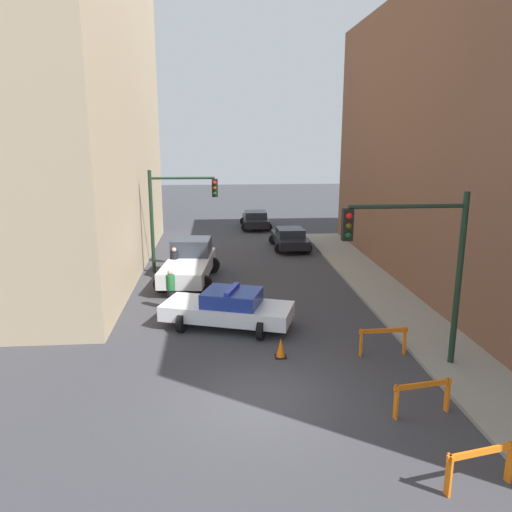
{
  "coord_description": "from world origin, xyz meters",
  "views": [
    {
      "loc": [
        -1.17,
        -12.07,
        6.85
      ],
      "look_at": [
        0.52,
        8.81,
        1.79
      ],
      "focal_mm": 35.0,
      "sensor_mm": 36.0,
      "label": 1
    }
  ],
  "objects_px": {
    "traffic_light_far": "(173,206)",
    "parked_car_mid": "(255,219)",
    "white_truck": "(189,262)",
    "barrier_front": "(481,461)",
    "traffic_light_near": "(422,254)",
    "barrier_mid": "(422,393)",
    "pedestrian_crossing": "(171,289)",
    "barrier_back": "(383,337)",
    "parked_car_near": "(290,238)",
    "traffic_cone": "(281,348)",
    "pedestrian_corner": "(174,264)",
    "police_car": "(228,308)"
  },
  "relations": [
    {
      "from": "pedestrian_crossing",
      "to": "barrier_back",
      "type": "xyz_separation_m",
      "value": [
        7.1,
        -4.94,
        -0.24
      ]
    },
    {
      "from": "pedestrian_corner",
      "to": "traffic_cone",
      "type": "distance_m",
      "value": 9.78
    },
    {
      "from": "white_truck",
      "to": "pedestrian_corner",
      "type": "distance_m",
      "value": 0.71
    },
    {
      "from": "traffic_light_near",
      "to": "barrier_mid",
      "type": "xyz_separation_m",
      "value": [
        -0.85,
        -2.62,
        -2.91
      ]
    },
    {
      "from": "barrier_mid",
      "to": "barrier_front",
      "type": "bearing_deg",
      "value": -88.97
    },
    {
      "from": "traffic_cone",
      "to": "white_truck",
      "type": "bearing_deg",
      "value": 110.18
    },
    {
      "from": "pedestrian_crossing",
      "to": "traffic_cone",
      "type": "height_order",
      "value": "pedestrian_crossing"
    },
    {
      "from": "white_truck",
      "to": "traffic_cone",
      "type": "xyz_separation_m",
      "value": [
        3.29,
        -8.94,
        -0.59
      ]
    },
    {
      "from": "white_truck",
      "to": "traffic_cone",
      "type": "height_order",
      "value": "white_truck"
    },
    {
      "from": "barrier_back",
      "to": "white_truck",
      "type": "bearing_deg",
      "value": 125.97
    },
    {
      "from": "white_truck",
      "to": "barrier_front",
      "type": "xyz_separation_m",
      "value": [
        6.43,
        -15.27,
        -0.29
      ]
    },
    {
      "from": "traffic_light_near",
      "to": "parked_car_near",
      "type": "relative_size",
      "value": 1.2
    },
    {
      "from": "barrier_back",
      "to": "barrier_front",
      "type": "bearing_deg",
      "value": -91.21
    },
    {
      "from": "traffic_light_far",
      "to": "parked_car_near",
      "type": "relative_size",
      "value": 1.2
    },
    {
      "from": "barrier_back",
      "to": "police_car",
      "type": "bearing_deg",
      "value": 149.71
    },
    {
      "from": "traffic_light_far",
      "to": "pedestrian_corner",
      "type": "bearing_deg",
      "value": -86.66
    },
    {
      "from": "traffic_light_near",
      "to": "white_truck",
      "type": "relative_size",
      "value": 0.93
    },
    {
      "from": "pedestrian_crossing",
      "to": "barrier_back",
      "type": "relative_size",
      "value": 1.04
    },
    {
      "from": "barrier_back",
      "to": "traffic_cone",
      "type": "height_order",
      "value": "barrier_back"
    },
    {
      "from": "parked_car_mid",
      "to": "barrier_back",
      "type": "xyz_separation_m",
      "value": [
        2.25,
        -22.8,
        -0.06
      ]
    },
    {
      "from": "traffic_light_near",
      "to": "pedestrian_corner",
      "type": "height_order",
      "value": "traffic_light_near"
    },
    {
      "from": "traffic_light_near",
      "to": "traffic_cone",
      "type": "bearing_deg",
      "value": 165.67
    },
    {
      "from": "barrier_back",
      "to": "pedestrian_corner",
      "type": "bearing_deg",
      "value": 128.91
    },
    {
      "from": "barrier_front",
      "to": "pedestrian_crossing",
      "type": "bearing_deg",
      "value": 121.95
    },
    {
      "from": "police_car",
      "to": "barrier_front",
      "type": "bearing_deg",
      "value": -134.28
    },
    {
      "from": "traffic_light_near",
      "to": "traffic_cone",
      "type": "xyz_separation_m",
      "value": [
        -3.94,
        1.01,
        -3.21
      ]
    },
    {
      "from": "white_truck",
      "to": "police_car",
      "type": "bearing_deg",
      "value": -68.21
    },
    {
      "from": "traffic_light_far",
      "to": "barrier_back",
      "type": "bearing_deg",
      "value": -55.48
    },
    {
      "from": "white_truck",
      "to": "pedestrian_crossing",
      "type": "relative_size",
      "value": 3.37
    },
    {
      "from": "traffic_cone",
      "to": "barrier_front",
      "type": "bearing_deg",
      "value": -63.62
    },
    {
      "from": "barrier_front",
      "to": "barrier_mid",
      "type": "distance_m",
      "value": 2.71
    },
    {
      "from": "parked_car_near",
      "to": "barrier_back",
      "type": "relative_size",
      "value": 2.71
    },
    {
      "from": "parked_car_mid",
      "to": "pedestrian_crossing",
      "type": "relative_size",
      "value": 2.6
    },
    {
      "from": "white_truck",
      "to": "pedestrian_crossing",
      "type": "distance_m",
      "value": 4.13
    },
    {
      "from": "barrier_back",
      "to": "parked_car_mid",
      "type": "bearing_deg",
      "value": 95.64
    },
    {
      "from": "parked_car_mid",
      "to": "traffic_cone",
      "type": "xyz_separation_m",
      "value": [
        -1.02,
        -22.7,
        -0.36
      ]
    },
    {
      "from": "parked_car_near",
      "to": "barrier_front",
      "type": "relative_size",
      "value": 2.75
    },
    {
      "from": "pedestrian_corner",
      "to": "traffic_light_far",
      "type": "bearing_deg",
      "value": 27.78
    },
    {
      "from": "barrier_front",
      "to": "barrier_back",
      "type": "height_order",
      "value": "same"
    },
    {
      "from": "pedestrian_corner",
      "to": "traffic_cone",
      "type": "relative_size",
      "value": 2.53
    },
    {
      "from": "traffic_light_near",
      "to": "barrier_back",
      "type": "height_order",
      "value": "traffic_light_near"
    },
    {
      "from": "pedestrian_crossing",
      "to": "traffic_cone",
      "type": "relative_size",
      "value": 2.53
    },
    {
      "from": "parked_car_near",
      "to": "traffic_cone",
      "type": "height_order",
      "value": "parked_car_near"
    },
    {
      "from": "traffic_light_far",
      "to": "parked_car_mid",
      "type": "distance_m",
      "value": 13.4
    },
    {
      "from": "white_truck",
      "to": "pedestrian_corner",
      "type": "relative_size",
      "value": 3.37
    },
    {
      "from": "pedestrian_corner",
      "to": "barrier_back",
      "type": "relative_size",
      "value": 1.04
    },
    {
      "from": "white_truck",
      "to": "barrier_back",
      "type": "height_order",
      "value": "white_truck"
    },
    {
      "from": "traffic_light_far",
      "to": "pedestrian_crossing",
      "type": "relative_size",
      "value": 3.13
    },
    {
      "from": "traffic_cone",
      "to": "parked_car_mid",
      "type": "bearing_deg",
      "value": 87.42
    },
    {
      "from": "traffic_light_near",
      "to": "pedestrian_corner",
      "type": "bearing_deg",
      "value": 128.66
    }
  ]
}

